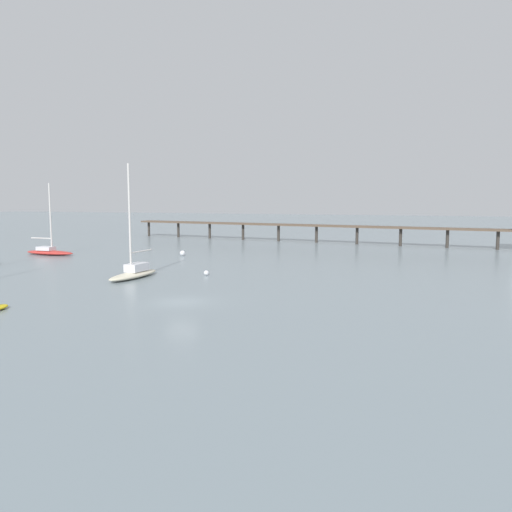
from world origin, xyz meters
TOP-DOWN VIEW (x-y plane):
  - ground_plane at (0.00, 0.00)m, footprint 400.00×400.00m
  - pier at (16.38, 52.58)m, footprint 75.04×13.07m
  - sailboat_cream at (-9.82, 9.47)m, footprint 2.53×7.59m
  - sailboat_red at (-32.17, 24.06)m, footprint 7.87×2.45m
  - mooring_buoy_inner at (-13.73, 28.67)m, footprint 0.73×0.73m
  - mooring_buoy_outer at (-3.53, 13.18)m, footprint 0.53×0.53m

SIDE VIEW (x-z plane):
  - ground_plane at x=0.00m, z-range 0.00..0.00m
  - mooring_buoy_outer at x=-3.53m, z-range 0.00..0.53m
  - mooring_buoy_inner at x=-13.73m, z-range 0.00..0.73m
  - sailboat_red at x=-32.17m, z-range -4.43..5.60m
  - sailboat_cream at x=-9.82m, z-range -4.99..6.40m
  - pier at x=16.38m, z-range 0.44..7.53m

